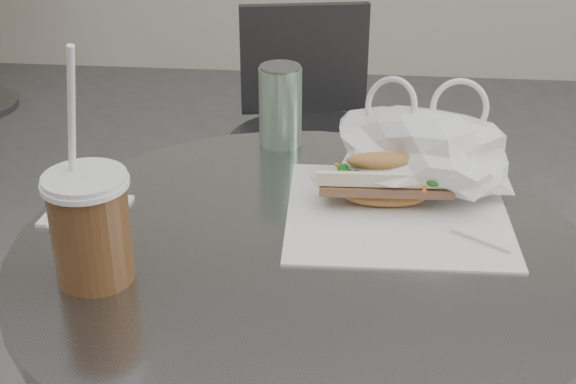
# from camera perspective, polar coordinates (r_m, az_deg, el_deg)

# --- Properties ---
(chair_far) EXTENTS (0.41, 0.44, 0.78)m
(chair_far) POSITION_cam_1_polar(r_m,az_deg,el_deg) (2.04, 1.53, 0.34)
(chair_far) COLOR #303033
(chair_far) RESTS_ON ground
(sandwich_paper) EXTENTS (0.32, 0.30, 0.00)m
(sandwich_paper) POSITION_cam_1_polar(r_m,az_deg,el_deg) (1.13, 7.76, -1.48)
(sandwich_paper) COLOR white
(sandwich_paper) RESTS_ON cafe_table
(banh_mi) EXTENTS (0.23, 0.10, 0.08)m
(banh_mi) POSITION_cam_1_polar(r_m,az_deg,el_deg) (1.14, 6.98, 0.79)
(banh_mi) COLOR #BF8548
(banh_mi) RESTS_ON sandwich_paper
(iced_coffee) EXTENTS (0.10, 0.10, 0.30)m
(iced_coffee) POSITION_cam_1_polar(r_m,az_deg,el_deg) (0.98, -13.87, -2.35)
(iced_coffee) COLOR brown
(iced_coffee) RESTS_ON cafe_table
(sunglasses) EXTENTS (0.11, 0.10, 0.06)m
(sunglasses) POSITION_cam_1_polar(r_m,az_deg,el_deg) (1.20, 6.63, 1.38)
(sunglasses) COLOR black
(sunglasses) RESTS_ON cafe_table
(plastic_bag) EXTENTS (0.28, 0.24, 0.12)m
(plastic_bag) POSITION_cam_1_polar(r_m,az_deg,el_deg) (1.18, 9.55, 2.75)
(plastic_bag) COLOR silver
(plastic_bag) RESTS_ON cafe_table
(napkin_stack) EXTENTS (0.11, 0.11, 0.01)m
(napkin_stack) POSITION_cam_1_polar(r_m,az_deg,el_deg) (1.16, -14.15, -1.26)
(napkin_stack) COLOR white
(napkin_stack) RESTS_ON cafe_table
(drink_can) EXTENTS (0.07, 0.07, 0.13)m
(drink_can) POSITION_cam_1_polar(r_m,az_deg,el_deg) (1.32, -0.55, 6.18)
(drink_can) COLOR #579562
(drink_can) RESTS_ON cafe_table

